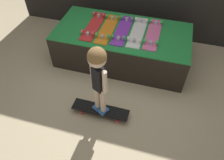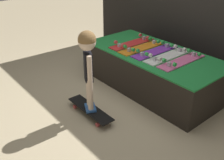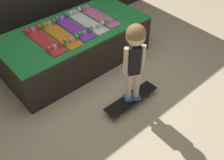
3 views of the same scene
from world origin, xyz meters
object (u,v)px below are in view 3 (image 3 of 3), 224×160
at_px(skateboard_red_on_rack, 44,40).
at_px(skateboard_white_on_rack, 86,21).
at_px(skateboard_orange_on_rack, 60,34).
at_px(skateboard_on_floor, 132,99).
at_px(child, 135,50).
at_px(skateboard_purple_on_rack, 73,27).
at_px(skateboard_pink_on_rack, 98,15).

bearing_deg(skateboard_red_on_rack, skateboard_white_on_rack, 2.08).
xyz_separation_m(skateboard_orange_on_rack, skateboard_on_floor, (0.23, -1.13, -0.50)).
height_order(skateboard_white_on_rack, child, child).
xyz_separation_m(skateboard_purple_on_rack, skateboard_pink_on_rack, (0.46, 0.02, 0.00)).
bearing_deg(skateboard_purple_on_rack, skateboard_orange_on_rack, -172.50).
distance_m(skateboard_red_on_rack, skateboard_white_on_rack, 0.68).
height_order(skateboard_purple_on_rack, child, child).
xyz_separation_m(skateboard_pink_on_rack, child, (-0.45, -1.18, 0.23)).
bearing_deg(skateboard_on_floor, skateboard_purple_on_rack, 90.21).
bearing_deg(skateboard_on_floor, skateboard_red_on_rack, 111.98).
bearing_deg(skateboard_white_on_rack, skateboard_orange_on_rack, -175.08).
xyz_separation_m(skateboard_pink_on_rack, skateboard_on_floor, (-0.45, -1.18, -0.50)).
distance_m(skateboard_orange_on_rack, skateboard_on_floor, 1.26).
xyz_separation_m(skateboard_orange_on_rack, skateboard_purple_on_rack, (0.23, 0.03, 0.00)).
xyz_separation_m(skateboard_orange_on_rack, skateboard_white_on_rack, (0.46, 0.04, 0.00)).
bearing_deg(child, skateboard_red_on_rack, 138.64).
bearing_deg(skateboard_orange_on_rack, skateboard_on_floor, -78.34).
height_order(skateboard_orange_on_rack, child, child).
relative_size(skateboard_purple_on_rack, skateboard_on_floor, 1.04).
bearing_deg(child, skateboard_white_on_rack, 105.79).
xyz_separation_m(skateboard_red_on_rack, skateboard_pink_on_rack, (0.91, 0.04, 0.00)).
bearing_deg(skateboard_red_on_rack, skateboard_pink_on_rack, 2.23).
relative_size(skateboard_red_on_rack, skateboard_orange_on_rack, 1.00).
distance_m(skateboard_purple_on_rack, skateboard_white_on_rack, 0.23).
height_order(skateboard_red_on_rack, skateboard_purple_on_rack, same).
bearing_deg(skateboard_orange_on_rack, child, -78.34).
height_order(skateboard_red_on_rack, skateboard_pink_on_rack, same).
distance_m(skateboard_purple_on_rack, skateboard_on_floor, 1.26).
distance_m(skateboard_red_on_rack, skateboard_purple_on_rack, 0.46).
bearing_deg(skateboard_pink_on_rack, skateboard_on_floor, -111.02).
bearing_deg(skateboard_purple_on_rack, skateboard_pink_on_rack, 2.50).
xyz_separation_m(skateboard_white_on_rack, child, (-0.22, -1.17, 0.23)).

